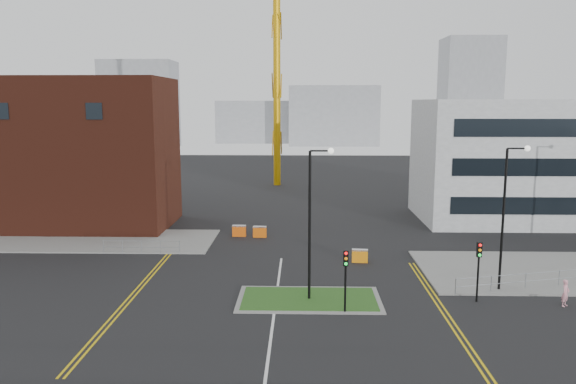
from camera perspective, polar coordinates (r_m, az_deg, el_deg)
name	(u,v)px	position (r m, az deg, el deg)	size (l,w,h in m)	color
ground	(268,360)	(27.06, -2.06, -16.71)	(200.00, 200.00, 0.00)	black
pavement_left	(51,240)	(52.39, -22.96, -4.52)	(28.00, 8.00, 0.12)	slate
island_kerb	(309,299)	(34.37, 2.16, -10.85)	(8.60, 4.60, 0.08)	slate
grass_island	(309,299)	(34.37, 2.16, -10.82)	(8.00, 4.00, 0.12)	#214617
brick_building	(43,155)	(57.97, -23.63, 3.51)	(24.20, 10.07, 14.24)	#4F1F13
office_block	(547,160)	(61.63, 24.86, 2.93)	(25.00, 12.20, 12.00)	#ACAFB1
streetlamp_island	(313,212)	(32.93, 2.59, -2.03)	(1.46, 0.36, 9.18)	black
streetlamp_right_near	(507,206)	(37.12, 21.39, -1.38)	(1.46, 0.36, 9.18)	black
traffic_light_island	(346,269)	(31.75, 5.87, -7.79)	(0.28, 0.33, 3.65)	black
traffic_light_right	(479,260)	(35.16, 18.82, -6.56)	(0.28, 0.33, 3.65)	black
railing_left	(141,245)	(45.48, -14.67, -5.20)	(6.05, 0.05, 1.10)	gray
centre_line	(270,342)	(28.86, -1.81, -14.96)	(0.15, 30.00, 0.01)	silver
yellow_left_a	(137,288)	(37.77, -15.05, -9.36)	(0.12, 24.00, 0.01)	gold
yellow_left_b	(142,288)	(37.69, -14.60, -9.38)	(0.12, 24.00, 0.01)	gold
yellow_right_a	(443,314)	(33.47, 15.43, -11.81)	(0.12, 20.00, 0.01)	gold
yellow_right_b	(448,314)	(33.55, 15.94, -11.79)	(0.12, 20.00, 0.01)	gold
skyline_a	(140,105)	(150.15, -14.79, 8.58)	(18.00, 12.00, 22.00)	gray
skyline_b	(333,116)	(154.57, 4.62, 7.75)	(24.00, 12.00, 16.00)	gray
skyline_c	(469,93)	(155.50, 17.93, 9.56)	(14.00, 12.00, 28.00)	gray
skyline_d	(269,122)	(164.67, -1.90, 7.16)	(30.00, 12.00, 12.00)	gray
pedestrian	(565,293)	(36.88, 26.36, -9.18)	(0.58, 0.38, 1.59)	pink
barrier_left	(260,231)	(49.44, -2.89, -4.01)	(1.19, 0.45, 0.99)	#E65E0C
barrier_mid	(239,230)	(49.90, -4.98, -3.90)	(1.20, 0.42, 1.00)	#E4560C
barrier_right	(360,255)	(42.19, 7.31, -6.39)	(1.20, 0.50, 0.98)	orange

